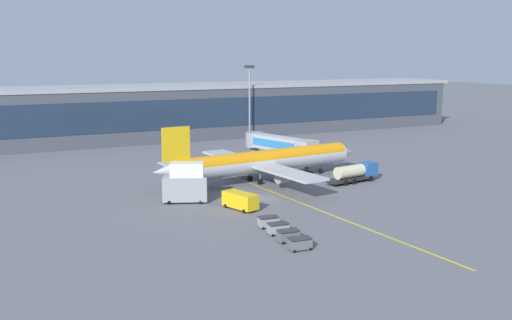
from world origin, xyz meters
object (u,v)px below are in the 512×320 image
at_px(baggage_cart_0, 300,243).
at_px(baggage_cart_1, 288,235).
at_px(main_airliner, 264,161).
at_px(baggage_cart_3, 268,222).
at_px(fuel_tanker, 355,173).
at_px(lavatory_truck, 240,200).
at_px(baggage_cart_2, 278,228).
at_px(catering_lift, 186,183).

distance_m(baggage_cart_0, baggage_cart_1, 3.20).
height_order(main_airliner, baggage_cart_0, main_airliner).
height_order(baggage_cart_0, baggage_cart_3, same).
height_order(fuel_tanker, baggage_cart_3, fuel_tanker).
relative_size(lavatory_truck, baggage_cart_2, 2.24).
xyz_separation_m(lavatory_truck, catering_lift, (-5.84, 7.26, 1.64)).
distance_m(baggage_cart_1, baggage_cart_3, 6.40).
bearing_deg(fuel_tanker, baggage_cart_1, -138.94).
height_order(fuel_tanker, lavatory_truck, fuel_tanker).
relative_size(main_airliner, baggage_cart_2, 15.45).
xyz_separation_m(lavatory_truck, baggage_cart_0, (-1.31, -19.60, -0.64)).
bearing_deg(fuel_tanker, main_airliner, 152.33).
xyz_separation_m(main_airliner, baggage_cart_1, (-12.86, -31.65, -2.98)).
xyz_separation_m(fuel_tanker, lavatory_truck, (-26.49, -7.55, -0.32)).
distance_m(main_airliner, baggage_cart_0, 37.35).
bearing_deg(baggage_cart_0, baggage_cart_2, 84.80).
bearing_deg(baggage_cart_1, lavatory_truck, 86.44).
height_order(baggage_cart_0, baggage_cart_1, same).
distance_m(main_airliner, catering_lift, 19.41).
height_order(baggage_cart_1, baggage_cart_3, same).
relative_size(baggage_cart_0, baggage_cart_2, 1.00).
xyz_separation_m(catering_lift, baggage_cart_3, (5.40, -17.30, -2.28)).
relative_size(lavatory_truck, catering_lift, 0.86).
bearing_deg(baggage_cart_3, fuel_tanker, 33.16).
bearing_deg(baggage_cart_2, fuel_tanker, 37.36).
relative_size(main_airliner, baggage_cart_0, 15.45).
bearing_deg(lavatory_truck, main_airliner, 52.14).
relative_size(baggage_cart_2, baggage_cart_3, 1.00).
relative_size(lavatory_truck, baggage_cart_1, 2.24).
height_order(fuel_tanker, catering_lift, catering_lift).
bearing_deg(baggage_cart_3, lavatory_truck, 87.48).
bearing_deg(baggage_cart_1, catering_lift, 101.52).
xyz_separation_m(fuel_tanker, baggage_cart_0, (-27.80, -27.15, -0.96)).
bearing_deg(main_airliner, baggage_cart_2, -113.83).
height_order(main_airliner, catering_lift, main_airliner).
xyz_separation_m(baggage_cart_0, baggage_cart_3, (0.87, 9.56, 0.00)).
bearing_deg(catering_lift, fuel_tanker, 0.52).
distance_m(main_airliner, lavatory_truck, 19.43).
height_order(catering_lift, baggage_cart_3, catering_lift).
bearing_deg(baggage_cart_0, lavatory_truck, 86.17).
relative_size(main_airliner, baggage_cart_1, 15.45).
distance_m(baggage_cart_0, baggage_cart_2, 6.40).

